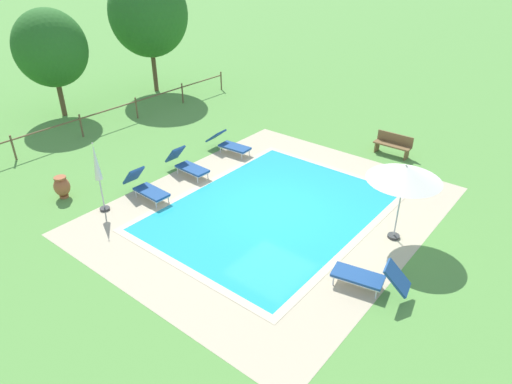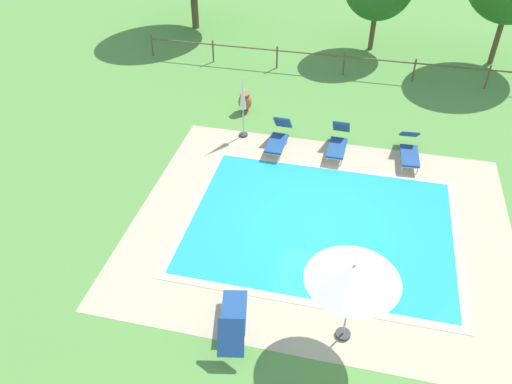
# 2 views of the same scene
# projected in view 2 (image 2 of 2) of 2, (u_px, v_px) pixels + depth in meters

# --- Properties ---
(ground_plane) EXTENTS (160.00, 160.00, 0.00)m
(ground_plane) POSITION_uv_depth(u_px,v_px,m) (320.00, 225.00, 15.17)
(ground_plane) COLOR #599342
(pool_deck_paving) EXTENTS (11.01, 9.15, 0.01)m
(pool_deck_paving) POSITION_uv_depth(u_px,v_px,m) (320.00, 225.00, 15.16)
(pool_deck_paving) COLOR #BCAD8E
(pool_deck_paving) RESTS_ON ground
(swimming_pool_water) EXTENTS (7.60, 5.73, 0.01)m
(swimming_pool_water) POSITION_uv_depth(u_px,v_px,m) (320.00, 225.00, 15.16)
(swimming_pool_water) COLOR #23A8C1
(swimming_pool_water) RESTS_ON ground
(pool_coping_rim) EXTENTS (8.08, 6.21, 0.01)m
(pool_coping_rim) POSITION_uv_depth(u_px,v_px,m) (320.00, 225.00, 15.16)
(pool_coping_rim) COLOR beige
(pool_coping_rim) RESTS_ON ground
(sun_lounger_north_near_steps) EXTENTS (0.67, 1.90, 0.97)m
(sun_lounger_north_near_steps) POSITION_uv_depth(u_px,v_px,m) (279.00, 137.00, 18.23)
(sun_lounger_north_near_steps) COLOR navy
(sun_lounger_north_near_steps) RESTS_ON ground
(sun_lounger_north_mid) EXTENTS (0.71, 2.02, 0.85)m
(sun_lounger_north_mid) POSITION_uv_depth(u_px,v_px,m) (409.00, 150.00, 17.64)
(sun_lounger_north_mid) COLOR navy
(sun_lounger_north_mid) RESTS_ON ground
(sun_lounger_north_far) EXTENTS (0.67, 1.90, 0.97)m
(sun_lounger_north_far) POSITION_uv_depth(u_px,v_px,m) (338.00, 142.00, 18.00)
(sun_lounger_north_far) COLOR navy
(sun_lounger_north_far) RESTS_ON ground
(sun_lounger_south_mid) EXTENTS (0.97, 2.00, 0.93)m
(sun_lounger_south_mid) POSITION_uv_depth(u_px,v_px,m) (233.00, 320.00, 11.99)
(sun_lounger_south_mid) COLOR navy
(sun_lounger_south_mid) RESTS_ON ground
(patio_umbrella_open_foreground) EXTENTS (2.09, 2.09, 2.42)m
(patio_umbrella_open_foreground) POSITION_uv_depth(u_px,v_px,m) (354.00, 273.00, 10.77)
(patio_umbrella_open_foreground) COLOR #383838
(patio_umbrella_open_foreground) RESTS_ON ground
(patio_umbrella_closed_row_west) EXTENTS (0.32, 0.32, 2.39)m
(patio_umbrella_closed_row_west) POSITION_uv_depth(u_px,v_px,m) (243.00, 99.00, 18.11)
(patio_umbrella_closed_row_west) COLOR #383838
(patio_umbrella_closed_row_west) RESTS_ON ground
(terracotta_urn_near_fence) EXTENTS (0.54, 0.54, 0.78)m
(terracotta_urn_near_fence) POSITION_uv_depth(u_px,v_px,m) (245.00, 102.00, 20.23)
(terracotta_urn_near_fence) COLOR #A85B38
(terracotta_urn_near_fence) RESTS_ON ground
(perimeter_fence) EXTENTS (18.34, 0.08, 1.05)m
(perimeter_fence) POSITION_uv_depth(u_px,v_px,m) (344.00, 60.00, 22.69)
(perimeter_fence) COLOR brown
(perimeter_fence) RESTS_ON ground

